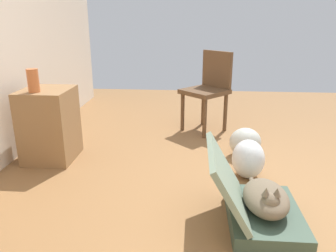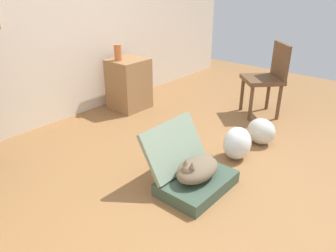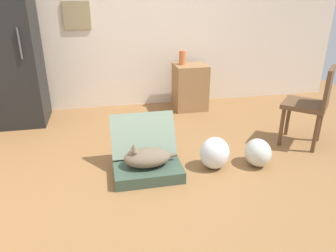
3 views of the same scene
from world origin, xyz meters
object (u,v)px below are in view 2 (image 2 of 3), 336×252
side_table (129,84)px  vase_tall (118,52)px  plastic_bag_clear (261,131)px  chair (268,76)px  cat (197,169)px  plastic_bag_white (237,143)px  suitcase_base (197,183)px

side_table → vase_tall: vase_tall is taller
plastic_bag_clear → chair: 0.92m
cat → plastic_bag_clear: (1.12, -0.03, -0.06)m
cat → side_table: bearing=62.6°
side_table → plastic_bag_clear: bearing=-83.9°
plastic_bag_white → suitcase_base: bearing=-179.4°
cat → chair: (1.90, 0.30, 0.31)m
plastic_bag_white → plastic_bag_clear: plastic_bag_white is taller
cat → vase_tall: 2.09m
chair → vase_tall: bearing=-101.5°
side_table → chair: size_ratio=0.73×
suitcase_base → plastic_bag_white: (0.67, 0.01, 0.11)m
side_table → chair: 1.79m
cat → chair: size_ratio=0.57×
plastic_bag_clear → side_table: bearing=96.1°
plastic_bag_white → side_table: 1.81m
vase_tall → chair: (1.08, -1.54, -0.26)m
suitcase_base → side_table: (0.92, 1.79, 0.28)m
side_table → cat: bearing=-117.4°
suitcase_base → plastic_bag_white: bearing=0.6°
plastic_bag_clear → side_table: side_table is taller
suitcase_base → plastic_bag_clear: plastic_bag_clear is taller
vase_tall → chair: size_ratio=0.22×
suitcase_base → vase_tall: 2.13m
plastic_bag_white → vase_tall: 1.93m
plastic_bag_clear → cat: bearing=178.3°
vase_tall → chair: bearing=-54.8°
suitcase_base → plastic_bag_clear: (1.12, -0.03, 0.08)m
chair → plastic_bag_clear: bearing=-23.4°
plastic_bag_white → side_table: size_ratio=0.49×
plastic_bag_clear → vase_tall: size_ratio=1.50×
cat → plastic_bag_clear: bearing=-1.7°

